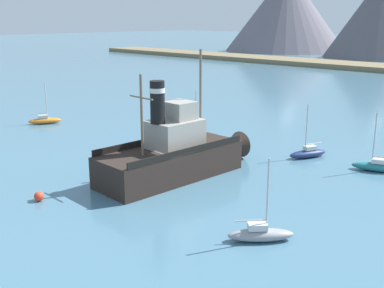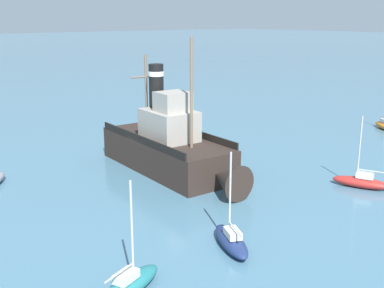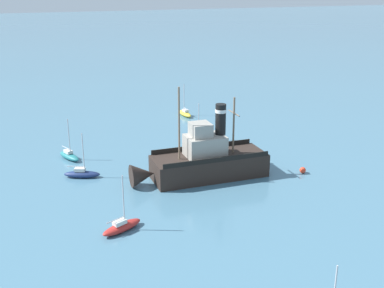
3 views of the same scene
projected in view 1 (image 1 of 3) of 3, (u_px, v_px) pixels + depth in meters
name	position (u px, v px, depth m)	size (l,w,h in m)	color
ground_plane	(174.00, 183.00, 36.98)	(600.00, 600.00, 0.00)	#477289
old_tugboat	(176.00, 154.00, 38.05)	(4.94, 14.54, 9.90)	#2D231E
sailboat_navy	(308.00, 153.00, 43.46)	(2.52, 3.92, 4.90)	navy
sailboat_red	(197.00, 132.00, 51.37)	(2.50, 3.93, 4.90)	#B22823
sailboat_grey	(261.00, 234.00, 27.32)	(3.38, 3.55, 4.90)	gray
sailboat_teal	(376.00, 166.00, 39.61)	(3.94, 2.40, 4.90)	#23757A
sailboat_orange	(45.00, 120.00, 57.12)	(2.78, 3.86, 4.90)	orange
mooring_buoy	(39.00, 196.00, 33.20)	(0.68, 0.68, 0.68)	red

